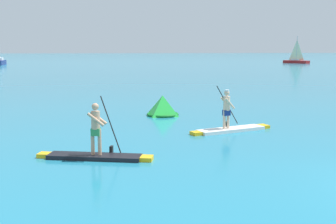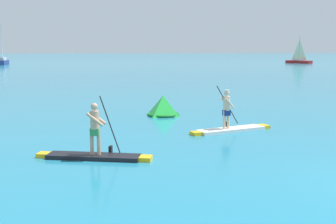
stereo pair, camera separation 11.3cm
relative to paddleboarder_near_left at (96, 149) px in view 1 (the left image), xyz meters
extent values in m
cube|color=black|center=(-0.04, 0.00, -0.24)|extent=(2.90, 1.30, 0.13)
cube|color=yellow|center=(1.50, -0.38, -0.24)|extent=(0.45, 0.52, 0.13)
cube|color=yellow|center=(-1.58, 0.39, -0.24)|extent=(0.44, 0.46, 0.13)
cylinder|color=tan|center=(0.12, -0.04, 0.22)|extent=(0.11, 0.11, 0.79)
cylinder|color=tan|center=(-0.09, 0.01, 0.22)|extent=(0.11, 0.11, 0.79)
cube|color=#338C4C|center=(0.02, -0.01, 0.52)|extent=(0.31, 0.28, 0.22)
cylinder|color=tan|center=(0.02, -0.01, 0.88)|extent=(0.26, 0.26, 0.54)
sphere|color=tan|center=(0.02, -0.01, 1.28)|extent=(0.21, 0.21, 0.21)
cylinder|color=tan|center=(0.10, 0.12, 0.92)|extent=(0.52, 0.22, 0.43)
cylinder|color=tan|center=(0.03, -0.17, 0.92)|extent=(0.52, 0.22, 0.43)
cylinder|color=black|center=(0.46, 0.31, 0.67)|extent=(0.62, 0.19, 1.79)
cube|color=black|center=(0.46, 0.31, -0.16)|extent=(0.13, 0.21, 0.32)
cube|color=white|center=(5.15, 3.69, -0.24)|extent=(2.93, 1.65, 0.13)
cube|color=yellow|center=(6.67, 4.25, -0.24)|extent=(0.51, 0.58, 0.13)
cube|color=yellow|center=(3.64, 3.13, -0.24)|extent=(0.48, 0.51, 0.13)
cylinder|color=beige|center=(5.02, 3.64, 0.19)|extent=(0.11, 0.11, 0.73)
cylinder|color=beige|center=(4.84, 3.58, 0.19)|extent=(0.11, 0.11, 0.73)
cube|color=navy|center=(4.93, 3.61, 0.46)|extent=(0.32, 0.30, 0.22)
cylinder|color=beige|center=(4.93, 3.61, 0.83)|extent=(0.26, 0.26, 0.56)
sphere|color=beige|center=(4.93, 3.61, 1.24)|extent=(0.21, 0.21, 0.21)
cylinder|color=white|center=(4.93, 3.61, 1.34)|extent=(0.18, 0.18, 0.06)
cylinder|color=beige|center=(4.92, 3.77, 0.85)|extent=(0.46, 0.25, 0.49)
cylinder|color=beige|center=(5.03, 3.48, 0.85)|extent=(0.46, 0.25, 0.49)
cylinder|color=black|center=(5.10, 4.15, 0.69)|extent=(1.03, 0.43, 1.63)
cube|color=black|center=(5.10, 4.15, -0.16)|extent=(0.14, 0.22, 0.32)
pyramid|color=green|center=(2.85, 7.97, 0.19)|extent=(1.85, 1.85, 0.99)
torus|color=#167226|center=(2.85, 7.97, -0.24)|extent=(1.57, 1.57, 0.12)
cube|color=navy|center=(-21.23, 71.36, 0.11)|extent=(1.63, 5.18, 0.84)
cube|color=silver|center=(-21.23, 71.36, 0.78)|extent=(1.03, 1.89, 0.50)
cube|color=#A51E1E|center=(37.13, 72.26, -0.02)|extent=(4.34, 5.27, 0.57)
cylinder|color=#B2B2B7|center=(37.13, 72.26, 2.71)|extent=(0.12, 0.12, 4.88)
pyramid|color=beige|center=(37.13, 72.26, 2.44)|extent=(1.49, 1.98, 4.14)
cube|color=silver|center=(37.13, 72.26, 0.44)|extent=(2.00, 2.20, 0.34)
camera|label=1|loc=(0.71, -12.74, 3.03)|focal=45.92mm
camera|label=2|loc=(0.82, -12.76, 3.03)|focal=45.92mm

